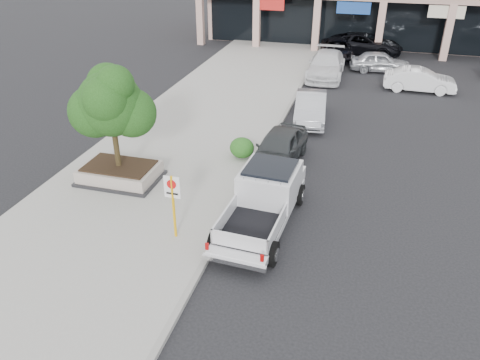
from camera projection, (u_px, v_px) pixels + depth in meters
The scene contains 15 objects.
ground at pixel (263, 244), 15.66m from camera, with size 120.00×120.00×0.00m, color black.
sidewalk at pixel (179, 150), 21.98m from camera, with size 8.00×52.00×0.15m, color gray.
curb at pixel (260, 160), 21.05m from camera, with size 0.20×52.00×0.15m, color gray.
planter at pixel (120, 173), 19.13m from camera, with size 3.20×2.20×0.68m.
planter_tree at pixel (116, 103), 17.80m from camera, with size 2.90×2.55×4.00m.
no_parking_sign at pixel (173, 198), 15.11m from camera, with size 0.55×0.09×2.30m.
hedge at pixel (242, 148), 20.90m from camera, with size 1.10×0.99×0.94m, color #1E4D16.
pickup_truck at pixel (261, 203), 16.19m from camera, with size 2.18×5.89×1.86m, color silver, non-canonical shape.
curb_car_a at pixel (279, 148), 20.58m from camera, with size 1.79×4.44×1.51m, color #303335.
curb_car_b at pixel (310, 108), 25.06m from camera, with size 1.58×4.54×1.50m, color #AEB0B7.
curb_car_c at pixel (326, 65), 32.17m from camera, with size 2.35×5.78×1.68m, color silver.
curb_car_d at pixel (337, 49), 36.59m from camera, with size 2.45×5.31×1.48m, color black.
lot_car_a at pixel (380, 62), 33.43m from camera, with size 1.69×4.21×1.44m, color #ADAFB5.
lot_car_b at pixel (420, 80), 29.53m from camera, with size 1.52×4.37×1.44m, color silver.
lot_car_d at pixel (365, 44), 37.77m from camera, with size 2.74×5.94×1.65m, color black.
Camera 1 is at (2.68, -12.40, 9.46)m, focal length 35.00 mm.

